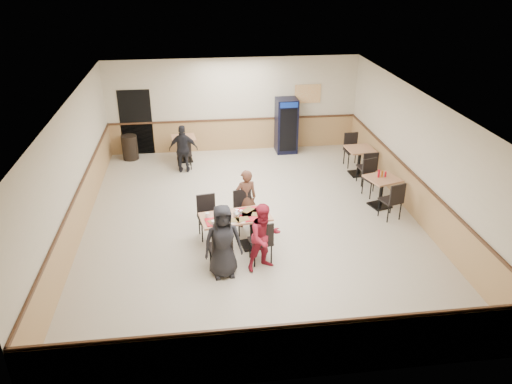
{
  "coord_description": "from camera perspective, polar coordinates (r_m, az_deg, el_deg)",
  "views": [
    {
      "loc": [
        -1.24,
        -10.53,
        5.9
      ],
      "look_at": [
        0.03,
        -0.5,
        1.04
      ],
      "focal_mm": 35.0,
      "sensor_mm": 36.0,
      "label": 1
    }
  ],
  "objects": [
    {
      "name": "diner_man_opposite",
      "position": [
        11.64,
        -1.15,
        -0.76
      ],
      "size": [
        0.58,
        0.44,
        1.44
      ],
      "primitive_type": "imported",
      "rotation": [
        0.0,
        0.0,
        3.33
      ],
      "color": "brown",
      "rests_on": "ground"
    },
    {
      "name": "side_table_near_chair_south",
      "position": [
        12.51,
        15.15,
        -0.82
      ],
      "size": [
        0.58,
        0.58,
        1.01
      ],
      "primitive_type": null,
      "rotation": [
        0.0,
        0.0,
        3.43
      ],
      "color": "black",
      "rests_on": "ground"
    },
    {
      "name": "ground",
      "position": [
        12.13,
        -0.43,
        -3.42
      ],
      "size": [
        10.0,
        10.0,
        0.0
      ],
      "primitive_type": "plane",
      "color": "beige",
      "rests_on": "ground"
    },
    {
      "name": "diner_woman_left",
      "position": [
        9.87,
        -3.8,
        -5.65
      ],
      "size": [
        0.81,
        0.57,
        1.56
      ],
      "primitive_type": "imported",
      "rotation": [
        0.0,
        0.0,
        0.11
      ],
      "color": "black",
      "rests_on": "ground"
    },
    {
      "name": "side_table_far",
      "position": [
        14.82,
        11.74,
        3.92
      ],
      "size": [
        0.81,
        0.81,
        0.81
      ],
      "rotation": [
        0.0,
        0.0,
        0.07
      ],
      "color": "black",
      "rests_on": "ground"
    },
    {
      "name": "side_table_near_chair_north",
      "position": [
        13.58,
        13.24,
        1.56
      ],
      "size": [
        0.58,
        0.58,
        1.01
      ],
      "primitive_type": null,
      "rotation": [
        0.0,
        0.0,
        0.29
      ],
      "color": "black",
      "rests_on": "ground"
    },
    {
      "name": "trash_bin",
      "position": [
        16.19,
        -14.21,
        4.96
      ],
      "size": [
        0.49,
        0.49,
        0.77
      ],
      "primitive_type": "cylinder",
      "color": "black",
      "rests_on": "ground"
    },
    {
      "name": "main_chairs",
      "position": [
        10.85,
        -2.62,
        -4.16
      ],
      "size": [
        1.58,
        1.93,
        1.01
      ],
      "rotation": [
        0.0,
        0.0,
        0.16
      ],
      "color": "black",
      "rests_on": "ground"
    },
    {
      "name": "lone_diner",
      "position": [
        14.79,
        -8.29,
        4.9
      ],
      "size": [
        0.87,
        0.43,
        1.43
      ],
      "primitive_type": "imported",
      "rotation": [
        0.0,
        0.0,
        3.05
      ],
      "color": "black",
      "rests_on": "ground"
    },
    {
      "name": "condiment_caddy",
      "position": [
        12.92,
        14.13,
        2.03
      ],
      "size": [
        0.23,
        0.06,
        0.2
      ],
      "color": "red",
      "rests_on": "side_table_near"
    },
    {
      "name": "side_table_near",
      "position": [
        13.03,
        14.17,
        0.52
      ],
      "size": [
        0.93,
        0.93,
        0.8
      ],
      "rotation": [
        0.0,
        0.0,
        0.29
      ],
      "color": "black",
      "rests_on": "ground"
    },
    {
      "name": "main_table",
      "position": [
        10.84,
        -2.34,
        -4.0
      ],
      "size": [
        1.59,
        0.97,
        0.8
      ],
      "rotation": [
        0.0,
        0.0,
        0.16
      ],
      "color": "black",
      "rests_on": "ground"
    },
    {
      "name": "tabletop_clutter",
      "position": [
        10.68,
        -2.01,
        -2.73
      ],
      "size": [
        1.32,
        0.79,
        0.12
      ],
      "rotation": [
        0.0,
        0.0,
        0.16
      ],
      "color": "red",
      "rests_on": "main_table"
    },
    {
      "name": "diner_woman_right",
      "position": [
        10.07,
        0.96,
        -5.19
      ],
      "size": [
        0.86,
        0.77,
        1.46
      ],
      "primitive_type": "imported",
      "rotation": [
        0.0,
        0.0,
        0.36
      ],
      "color": "maroon",
      "rests_on": "ground"
    },
    {
      "name": "back_table_chair_lone",
      "position": [
        15.11,
        -8.23,
        4.44
      ],
      "size": [
        0.5,
        0.5,
        0.98
      ],
      "primitive_type": null,
      "rotation": [
        0.0,
        0.0,
        3.25
      ],
      "color": "black",
      "rests_on": "ground"
    },
    {
      "name": "room_shell",
      "position": [
        14.43,
        5.38,
        3.93
      ],
      "size": [
        10.0,
        10.0,
        10.0
      ],
      "color": "silver",
      "rests_on": "ground"
    },
    {
      "name": "back_table",
      "position": [
        15.68,
        -8.23,
        5.33
      ],
      "size": [
        0.79,
        0.79,
        0.77
      ],
      "rotation": [
        0.0,
        0.0,
        0.11
      ],
      "color": "black",
      "rests_on": "ground"
    },
    {
      "name": "pepsi_cooler",
      "position": [
        16.19,
        3.48,
        7.58
      ],
      "size": [
        0.68,
        0.69,
        1.76
      ],
      "rotation": [
        0.0,
        0.0,
        0.02
      ],
      "color": "black",
      "rests_on": "ground"
    },
    {
      "name": "side_table_far_chair_north",
      "position": [
        15.4,
        10.99,
        4.72
      ],
      "size": [
        0.51,
        0.51,
        1.03
      ],
      "primitive_type": null,
      "rotation": [
        0.0,
        0.0,
        0.07
      ],
      "color": "black",
      "rests_on": "ground"
    },
    {
      "name": "side_table_far_chair_south",
      "position": [
        14.26,
        12.53,
        2.86
      ],
      "size": [
        0.51,
        0.51,
        1.03
      ],
      "primitive_type": null,
      "rotation": [
        0.0,
        0.0,
        3.21
      ],
      "color": "black",
      "rests_on": "ground"
    }
  ]
}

